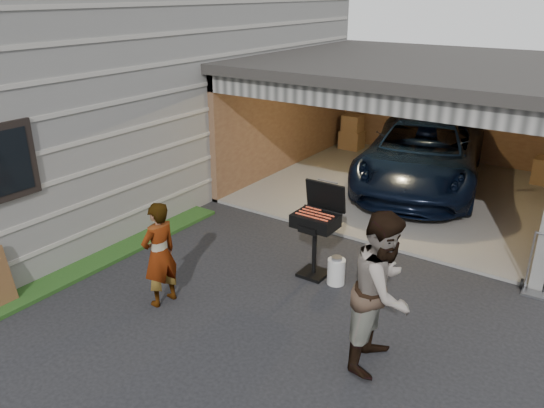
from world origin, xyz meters
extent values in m
plane|color=black|center=(0.00, 0.00, 0.00)|extent=(80.00, 80.00, 0.00)
cube|color=#474744|center=(-6.00, 4.00, 2.75)|extent=(7.00, 11.00, 5.50)
cube|color=#193814|center=(-2.25, -1.00, 0.03)|extent=(0.50, 8.00, 0.06)
cube|color=#605E59|center=(0.75, 6.50, 0.03)|extent=(6.50, 6.00, 0.06)
cube|color=#513526|center=(0.75, 9.43, 1.35)|extent=(6.50, 0.15, 2.70)
cube|color=#513526|center=(-2.42, 6.50, 1.35)|extent=(0.15, 6.00, 2.70)
cube|color=#2D2B28|center=(0.75, 6.50, 2.80)|extent=(6.80, 6.30, 0.20)
cube|color=#474744|center=(0.75, 3.58, 2.52)|extent=(6.50, 0.16, 0.36)
cube|color=silver|center=(0.75, 4.80, 2.62)|extent=(6.00, 2.40, 0.06)
cube|color=brown|center=(-1.80, 8.70, 0.31)|extent=(0.60, 0.50, 0.50)
cube|color=brown|center=(-1.80, 8.70, 0.79)|extent=(0.50, 0.45, 0.45)
imported|color=black|center=(0.84, 6.90, 0.74)|extent=(3.54, 5.72, 1.48)
imported|color=silver|center=(-0.50, 0.08, 0.78)|extent=(0.43, 0.60, 1.55)
imported|color=#402219|center=(2.60, 0.63, 0.98)|extent=(0.81, 1.01, 1.97)
cube|color=black|center=(0.90, 2.00, 0.03)|extent=(0.42, 0.42, 0.05)
cylinder|color=black|center=(0.90, 2.00, 0.46)|extent=(0.07, 0.07, 0.85)
cube|color=black|center=(0.90, 2.00, 0.94)|extent=(0.67, 0.47, 0.20)
cube|color=#59595B|center=(0.90, 2.00, 1.03)|extent=(0.61, 0.40, 0.02)
cube|color=black|center=(0.90, 2.29, 1.25)|extent=(0.67, 0.12, 0.47)
cylinder|color=silver|center=(1.31, 1.97, 0.21)|extent=(0.31, 0.31, 0.41)
cube|color=gray|center=(3.90, 3.33, 0.02)|extent=(0.32, 0.21, 0.04)
cylinder|color=black|center=(3.71, 3.43, 0.08)|extent=(0.04, 0.16, 0.16)
cylinder|color=gray|center=(3.76, 3.43, 0.50)|extent=(0.03, 0.03, 0.95)
camera|label=1|loc=(4.55, -4.48, 4.22)|focal=35.00mm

